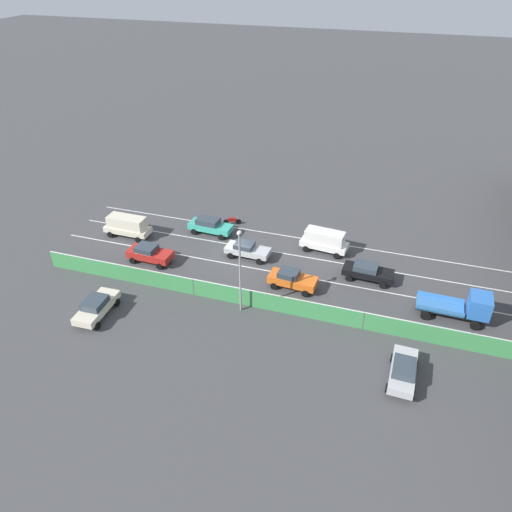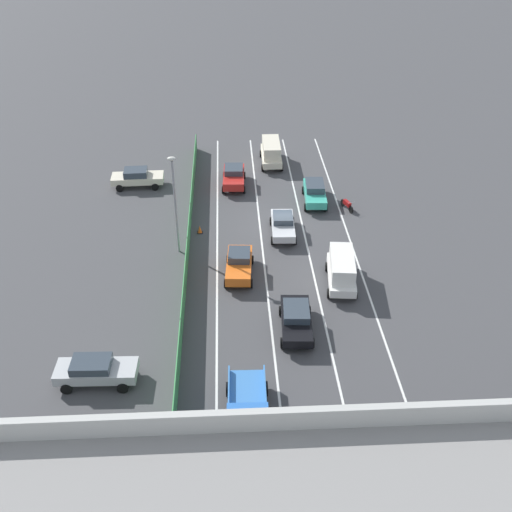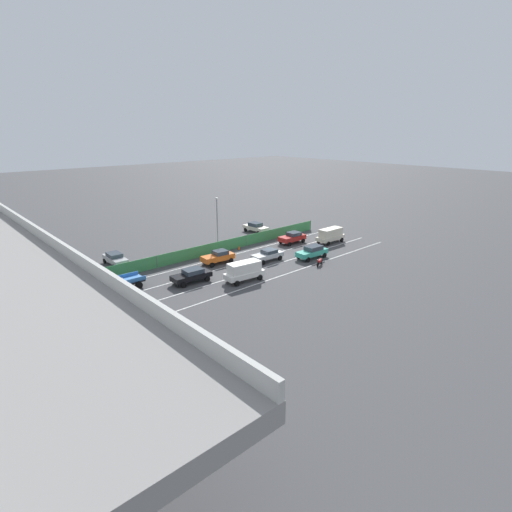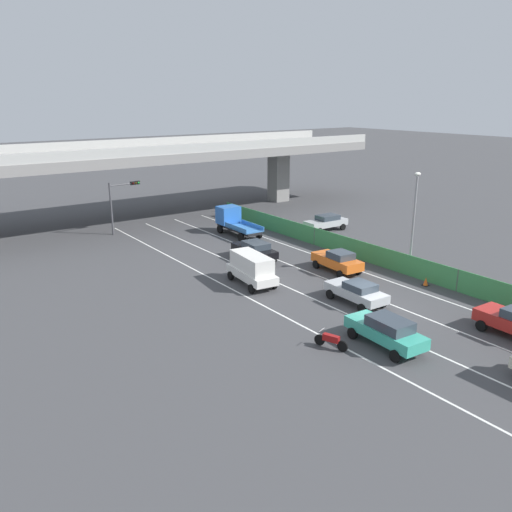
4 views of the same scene
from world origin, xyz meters
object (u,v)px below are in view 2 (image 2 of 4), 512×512
(traffic_light, at_px, (474,502))
(motorcycle, at_px, (347,204))
(car_sedan_red, at_px, (234,176))
(parked_wagon_silver, at_px, (95,370))
(car_sedan_black, at_px, (296,319))
(parked_sedan_cream, at_px, (137,177))
(car_van_cream, at_px, (271,151))
(car_taxi_teal, at_px, (315,192))
(car_sedan_silver, at_px, (283,224))
(flatbed_truck_blue, at_px, (248,420))
(traffic_cone, at_px, (200,230))
(street_lamp, at_px, (175,197))
(car_van_white, at_px, (342,269))
(car_taxi_orange, at_px, (239,264))

(traffic_light, bearing_deg, motorcycle, -91.28)
(car_sedan_red, distance_m, parked_wagon_silver, 25.54)
(car_sedan_black, distance_m, parked_wagon_silver, 12.23)
(car_sedan_black, bearing_deg, parked_sedan_cream, -59.64)
(car_van_cream, height_order, parked_sedan_cream, car_van_cream)
(car_taxi_teal, relative_size, car_sedan_silver, 1.07)
(parked_sedan_cream, relative_size, parked_wagon_silver, 1.02)
(flatbed_truck_blue, height_order, traffic_light, traffic_light)
(traffic_light, distance_m, traffic_cone, 29.54)
(street_lamp, xyz_separation_m, traffic_cone, (-1.48, -2.63, -4.31))
(car_sedan_red, xyz_separation_m, flatbed_truck_blue, (-0.10, 28.56, 0.39))
(parked_wagon_silver, bearing_deg, car_van_white, -150.49)
(parked_wagon_silver, bearing_deg, car_sedan_silver, -127.22)
(car_sedan_black, xyz_separation_m, parked_wagon_silver, (11.59, 3.90, 0.00))
(parked_wagon_silver, xyz_separation_m, street_lamp, (-3.83, -13.38, 3.71))
(parked_sedan_cream, bearing_deg, car_sedan_black, 120.36)
(car_sedan_silver, xyz_separation_m, traffic_light, (-5.04, 26.52, 2.76))
(street_lamp, bearing_deg, car_taxi_teal, -146.57)
(car_van_cream, xyz_separation_m, traffic_cone, (6.53, 12.70, -0.97))
(motorcycle, height_order, parked_sedan_cream, parked_sedan_cream)
(car_van_white, distance_m, traffic_light, 19.79)
(traffic_cone, bearing_deg, car_van_cream, -117.23)
(car_van_white, bearing_deg, street_lamp, -22.82)
(car_taxi_teal, height_order, car_sedan_silver, car_taxi_teal)
(street_lamp, bearing_deg, car_sedan_red, -111.86)
(car_taxi_orange, distance_m, street_lamp, 6.61)
(car_taxi_orange, relative_size, parked_wagon_silver, 0.97)
(car_taxi_teal, distance_m, car_taxi_orange, 12.57)
(car_sedan_red, bearing_deg, motorcycle, 151.85)
(car_sedan_red, xyz_separation_m, motorcycle, (-9.35, 5.00, -0.46))
(car_van_cream, distance_m, parked_wagon_silver, 31.06)
(car_taxi_teal, bearing_deg, car_sedan_black, 78.62)
(street_lamp, bearing_deg, flatbed_truck_blue, 104.05)
(car_sedan_black, distance_m, car_sedan_silver, 11.64)
(car_sedan_silver, height_order, flatbed_truck_blue, flatbed_truck_blue)
(flatbed_truck_blue, distance_m, motorcycle, 25.33)
(parked_sedan_cream, relative_size, traffic_light, 0.92)
(street_lamp, bearing_deg, car_sedan_silver, -164.88)
(traffic_light, relative_size, street_lamp, 0.66)
(car_van_cream, xyz_separation_m, parked_sedan_cream, (12.28, 4.28, -0.34))
(flatbed_truck_blue, bearing_deg, motorcycle, -111.41)
(flatbed_truck_blue, bearing_deg, car_sedan_silver, -100.05)
(car_van_white, xyz_separation_m, car_taxi_teal, (0.21, -12.14, -0.33))
(car_sedan_black, xyz_separation_m, flatbed_truck_blue, (3.32, 8.27, 0.43))
(car_taxi_teal, bearing_deg, parked_sedan_cream, -13.46)
(car_sedan_black, distance_m, traffic_light, 16.02)
(car_van_white, relative_size, car_taxi_teal, 1.02)
(car_sedan_black, height_order, flatbed_truck_blue, flatbed_truck_blue)
(car_taxi_orange, bearing_deg, parked_sedan_cream, -58.72)
(car_taxi_teal, bearing_deg, car_van_cream, -68.53)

